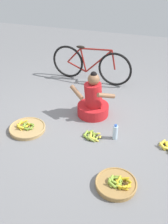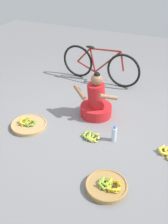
{
  "view_description": "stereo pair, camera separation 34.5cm",
  "coord_description": "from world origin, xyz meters",
  "px_view_note": "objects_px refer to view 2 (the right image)",
  "views": [
    {
      "loc": [
        0.99,
        -3.35,
        2.48
      ],
      "look_at": [
        0.0,
        -0.2,
        0.35
      ],
      "focal_mm": 42.94,
      "sensor_mm": 36.0,
      "label": 1
    },
    {
      "loc": [
        1.32,
        -3.23,
        2.48
      ],
      "look_at": [
        0.0,
        -0.2,
        0.35
      ],
      "focal_mm": 42.94,
      "sensor_mm": 36.0,
      "label": 2
    }
  ],
  "objects_px": {
    "vendor_woman_front": "(96,102)",
    "banana_basket_mid_right": "(29,125)",
    "loose_bananas_back_right": "(91,136)",
    "water_bottle": "(114,134)",
    "banana_basket_near_vendor": "(107,186)",
    "bicycle_leaning": "(100,65)"
  },
  "relations": [
    {
      "from": "vendor_woman_front",
      "to": "banana_basket_mid_right",
      "type": "distance_m",
      "value": 1.13
    },
    {
      "from": "loose_bananas_back_right",
      "to": "water_bottle",
      "type": "xyz_separation_m",
      "value": [
        0.33,
        0.08,
        0.08
      ]
    },
    {
      "from": "banana_basket_near_vendor",
      "to": "loose_bananas_back_right",
      "type": "distance_m",
      "value": 0.97
    },
    {
      "from": "loose_bananas_back_right",
      "to": "water_bottle",
      "type": "bearing_deg",
      "value": 14.45
    },
    {
      "from": "bicycle_leaning",
      "to": "loose_bananas_back_right",
      "type": "bearing_deg",
      "value": -72.81
    },
    {
      "from": "loose_bananas_back_right",
      "to": "water_bottle",
      "type": "relative_size",
      "value": 1.22
    },
    {
      "from": "banana_basket_near_vendor",
      "to": "vendor_woman_front",
      "type": "bearing_deg",
      "value": 116.17
    },
    {
      "from": "bicycle_leaning",
      "to": "banana_basket_near_vendor",
      "type": "bearing_deg",
      "value": -67.41
    },
    {
      "from": "banana_basket_mid_right",
      "to": "loose_bananas_back_right",
      "type": "xyz_separation_m",
      "value": [
        1.01,
        0.12,
        -0.01
      ]
    },
    {
      "from": "water_bottle",
      "to": "vendor_woman_front",
      "type": "bearing_deg",
      "value": 133.07
    },
    {
      "from": "vendor_woman_front",
      "to": "bicycle_leaning",
      "type": "distance_m",
      "value": 1.28
    },
    {
      "from": "banana_basket_near_vendor",
      "to": "water_bottle",
      "type": "xyz_separation_m",
      "value": [
        -0.21,
        0.9,
        0.07
      ]
    },
    {
      "from": "bicycle_leaning",
      "to": "banana_basket_mid_right",
      "type": "bearing_deg",
      "value": -102.81
    },
    {
      "from": "vendor_woman_front",
      "to": "bicycle_leaning",
      "type": "bearing_deg",
      "value": 108.11
    },
    {
      "from": "vendor_woman_front",
      "to": "banana_basket_near_vendor",
      "type": "xyz_separation_m",
      "value": [
        0.7,
        -1.43,
        -0.2
      ]
    },
    {
      "from": "bicycle_leaning",
      "to": "banana_basket_near_vendor",
      "type": "height_order",
      "value": "bicycle_leaning"
    },
    {
      "from": "banana_basket_mid_right",
      "to": "loose_bananas_back_right",
      "type": "distance_m",
      "value": 1.01
    },
    {
      "from": "vendor_woman_front",
      "to": "water_bottle",
      "type": "relative_size",
      "value": 3.18
    },
    {
      "from": "banana_basket_near_vendor",
      "to": "loose_bananas_back_right",
      "type": "bearing_deg",
      "value": 123.21
    },
    {
      "from": "vendor_woman_front",
      "to": "water_bottle",
      "type": "bearing_deg",
      "value": -46.93
    },
    {
      "from": "bicycle_leaning",
      "to": "water_bottle",
      "type": "bearing_deg",
      "value": -62.89
    },
    {
      "from": "bicycle_leaning",
      "to": "banana_basket_mid_right",
      "type": "relative_size",
      "value": 3.06
    }
  ]
}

